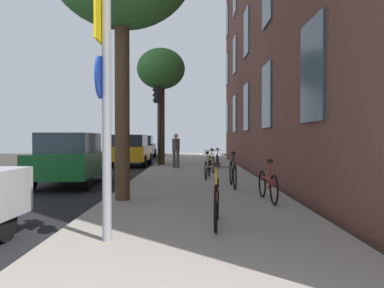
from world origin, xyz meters
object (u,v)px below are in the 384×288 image
at_px(pedestrian_0, 177,148).
at_px(car_3, 143,146).
at_px(bicycle_3, 209,168).
at_px(traffic_light, 159,111).
at_px(tree_far, 162,71).
at_px(bicycle_2, 234,173).
at_px(sign_post, 106,90).
at_px(bicycle_5, 219,160).
at_px(bicycle_1, 269,185).
at_px(bicycle_0, 218,201).
at_px(car_1, 73,158).
at_px(car_2, 132,150).
at_px(bicycle_4, 213,163).

xyz_separation_m(pedestrian_0, car_3, (-2.96, 10.89, -0.16)).
height_order(bicycle_3, car_3, car_3).
bearing_deg(traffic_light, tree_far, 77.15).
bearing_deg(bicycle_2, sign_post, -111.61).
distance_m(sign_post, bicycle_5, 13.24).
bearing_deg(tree_far, bicycle_1, -75.02).
xyz_separation_m(sign_post, bicycle_3, (1.67, 8.14, -1.65)).
height_order(tree_far, bicycle_2, tree_far).
bearing_deg(traffic_light, bicycle_5, -34.36).
bearing_deg(bicycle_2, pedestrian_0, 104.32).
xyz_separation_m(bicycle_1, bicycle_2, (-0.51, 2.40, 0.04)).
height_order(sign_post, tree_far, tree_far).
bearing_deg(bicycle_0, traffic_light, 98.53).
relative_size(bicycle_0, bicycle_5, 1.02).
distance_m(bicycle_0, bicycle_3, 7.20).
distance_m(traffic_light, pedestrian_0, 2.79).
height_order(bicycle_0, car_1, car_1).
bearing_deg(traffic_light, pedestrian_0, -62.63).
bearing_deg(bicycle_5, bicycle_2, -90.22).
height_order(traffic_light, pedestrian_0, traffic_light).
xyz_separation_m(car_2, car_3, (-0.52, 8.34, 0.00)).
relative_size(bicycle_1, pedestrian_0, 1.06).
bearing_deg(car_3, car_2, -86.43).
xyz_separation_m(car_1, car_3, (0.07, 16.67, 0.00)).
bearing_deg(sign_post, car_3, 96.07).
distance_m(bicycle_2, bicycle_4, 4.81).
xyz_separation_m(tree_far, car_3, (-2.10, 8.49, -4.05)).
distance_m(traffic_light, bicycle_5, 4.19).
relative_size(bicycle_1, bicycle_3, 0.99).
height_order(traffic_light, bicycle_3, traffic_light).
bearing_deg(traffic_light, bicycle_2, -72.80).
height_order(bicycle_1, car_2, car_2).
xyz_separation_m(bicycle_3, bicycle_4, (0.24, 2.40, 0.02)).
bearing_deg(bicycle_3, pedestrian_0, 104.44).
bearing_deg(car_3, bicycle_2, -75.15).
bearing_deg(car_3, bicycle_3, -75.04).
height_order(bicycle_5, car_1, car_1).
relative_size(tree_far, bicycle_5, 3.62).
relative_size(traffic_light, tree_far, 0.66).
bearing_deg(tree_far, traffic_light, -102.85).
distance_m(bicycle_1, pedestrian_0, 9.96).
distance_m(bicycle_5, car_1, 7.54).
height_order(tree_far, bicycle_3, tree_far).
distance_m(bicycle_3, bicycle_4, 2.41).
relative_size(bicycle_5, car_2, 0.40).
xyz_separation_m(sign_post, car_2, (-2.02, 15.56, -1.28)).
xyz_separation_m(bicycle_0, bicycle_3, (0.14, 7.20, -0.04)).
bearing_deg(car_1, tree_far, 75.19).
xyz_separation_m(traffic_light, car_3, (-1.98, 9.00, -1.97)).
height_order(bicycle_1, bicycle_3, bicycle_1).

